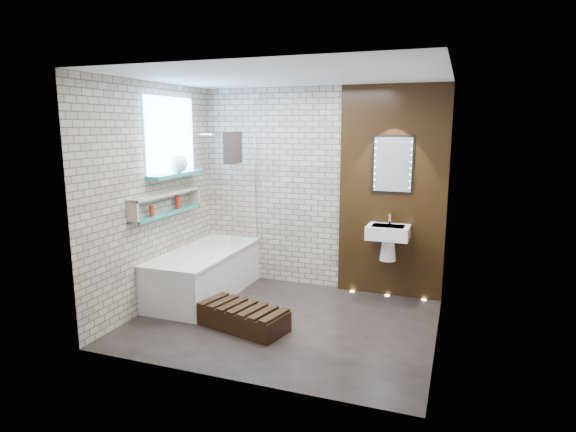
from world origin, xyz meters
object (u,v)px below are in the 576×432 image
at_px(bathtub, 205,273).
at_px(washbasin, 388,237).
at_px(walnut_step, 243,318).
at_px(bath_screen, 244,192).
at_px(led_mirror, 393,165).

height_order(bathtub, washbasin, washbasin).
height_order(washbasin, walnut_step, washbasin).
distance_m(bath_screen, led_mirror, 1.89).
relative_size(bath_screen, led_mirror, 2.00).
xyz_separation_m(led_mirror, walnut_step, (-1.30, -1.53, -1.54)).
bearing_deg(led_mirror, walnut_step, -130.24).
distance_m(bathtub, washbasin, 2.32).
bearing_deg(washbasin, bath_screen, -174.22).
relative_size(bathtub, walnut_step, 1.81).
bearing_deg(washbasin, bathtub, -163.99).
bearing_deg(bath_screen, led_mirror, 10.66).
relative_size(bathtub, bath_screen, 1.24).
bearing_deg(walnut_step, bathtub, 139.50).
distance_m(washbasin, walnut_step, 2.01).
distance_m(led_mirror, walnut_step, 2.53).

